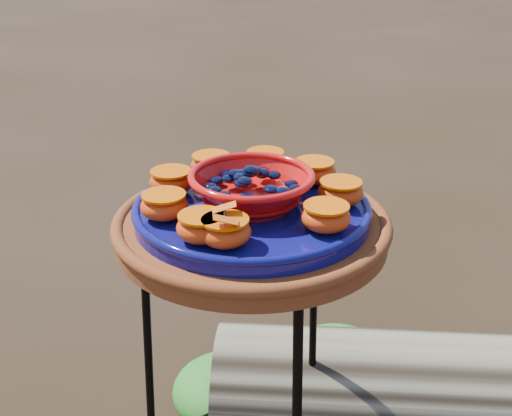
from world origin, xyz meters
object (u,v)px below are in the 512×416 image
Objects in this scene: cobalt_plate at (252,212)px; red_bowl at (252,190)px; terracotta_saucer at (252,229)px; plant_stand at (252,398)px.

red_bowl is (0.00, 0.00, 0.04)m from cobalt_plate.
cobalt_plate is 2.00× the size of red_bowl.
terracotta_saucer is at bearing 0.00° from red_bowl.
plant_stand is at bearing 0.00° from red_bowl.
red_bowl is at bearing 0.00° from terracotta_saucer.
terracotta_saucer is 0.07m from red_bowl.
plant_stand is 0.37m from terracotta_saucer.
cobalt_plate is 0.04m from red_bowl.
red_bowl is at bearing 0.00° from plant_stand.
red_bowl reaches higher than plant_stand.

